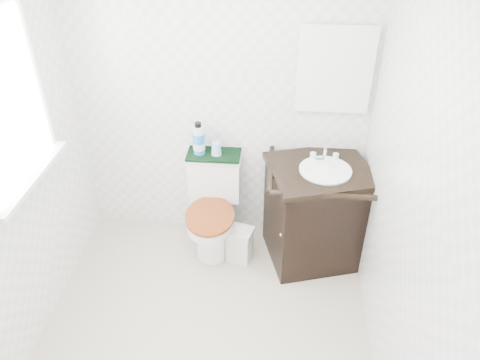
# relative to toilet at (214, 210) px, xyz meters

# --- Properties ---
(floor) EXTENTS (2.40, 2.40, 0.00)m
(floor) POSITION_rel_toilet_xyz_m (0.05, -0.97, -0.34)
(floor) COLOR #C2B39C
(floor) RESTS_ON ground
(wall_back) EXTENTS (2.40, 0.00, 2.40)m
(wall_back) POSITION_rel_toilet_xyz_m (0.05, 0.23, 0.86)
(wall_back) COLOR white
(wall_back) RESTS_ON ground
(wall_right) EXTENTS (0.00, 2.40, 2.40)m
(wall_right) POSITION_rel_toilet_xyz_m (1.15, -0.97, 0.86)
(wall_right) COLOR white
(wall_right) RESTS_ON ground
(window) EXTENTS (0.02, 0.70, 0.90)m
(window) POSITION_rel_toilet_xyz_m (-1.02, -0.72, 1.21)
(window) COLOR white
(window) RESTS_ON wall_left
(mirror) EXTENTS (0.50, 0.02, 0.60)m
(mirror) POSITION_rel_toilet_xyz_m (0.85, 0.21, 1.11)
(mirror) COLOR silver
(mirror) RESTS_ON wall_back
(toilet) EXTENTS (0.42, 0.63, 0.77)m
(toilet) POSITION_rel_toilet_xyz_m (0.00, 0.00, 0.00)
(toilet) COLOR white
(toilet) RESTS_ON floor
(vanity) EXTENTS (0.85, 0.78, 0.92)m
(vanity) POSITION_rel_toilet_xyz_m (0.80, -0.07, 0.09)
(vanity) COLOR black
(vanity) RESTS_ON floor
(trash_bin) EXTENTS (0.24, 0.21, 0.29)m
(trash_bin) POSITION_rel_toilet_xyz_m (0.22, -0.17, -0.19)
(trash_bin) COLOR silver
(trash_bin) RESTS_ON floor
(towel) EXTENTS (0.41, 0.22, 0.02)m
(towel) POSITION_rel_toilet_xyz_m (0.00, 0.12, 0.44)
(towel) COLOR black
(towel) RESTS_ON toilet
(mouthwash_bottle) EXTENTS (0.09, 0.09, 0.26)m
(mouthwash_bottle) POSITION_rel_toilet_xyz_m (-0.11, 0.12, 0.57)
(mouthwash_bottle) COLOR blue
(mouthwash_bottle) RESTS_ON towel
(cup) EXTENTS (0.08, 0.08, 0.10)m
(cup) POSITION_rel_toilet_xyz_m (0.02, 0.11, 0.50)
(cup) COLOR #81A8D3
(cup) RESTS_ON towel
(soap_bar) EXTENTS (0.07, 0.05, 0.02)m
(soap_bar) POSITION_rel_toilet_xyz_m (0.79, 0.04, 0.49)
(soap_bar) COLOR #166E67
(soap_bar) RESTS_ON vanity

